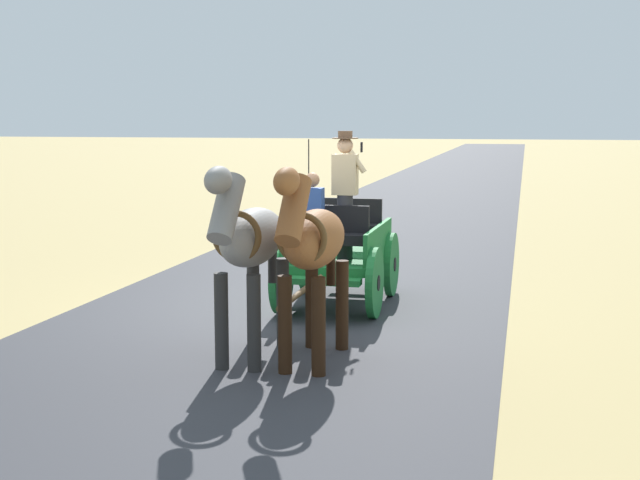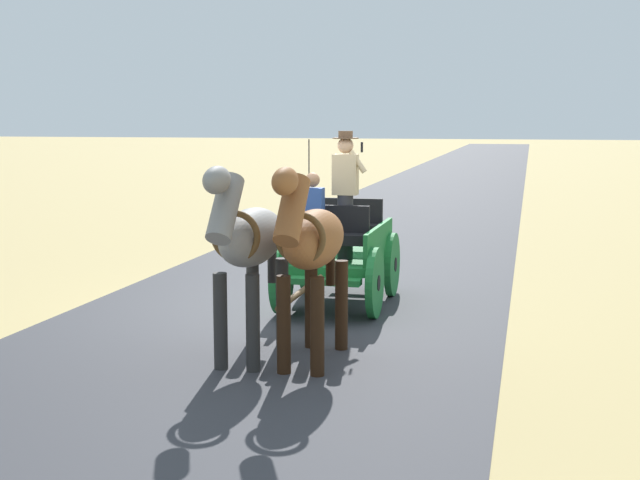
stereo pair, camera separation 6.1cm
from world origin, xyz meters
TOP-DOWN VIEW (x-y plane):
  - ground_plane at (0.00, 0.00)m, footprint 200.00×200.00m
  - road_surface at (0.00, 0.00)m, footprint 6.00×160.00m
  - horse_drawn_carriage at (-0.59, -0.40)m, footprint 1.43×4.50m
  - horse_near_side at (-0.95, 2.63)m, footprint 0.59×2.13m
  - horse_off_side at (-0.24, 2.63)m, footprint 0.57×2.13m

SIDE VIEW (x-z plane):
  - ground_plane at x=0.00m, z-range 0.00..0.00m
  - road_surface at x=0.00m, z-range 0.00..0.01m
  - horse_drawn_carriage at x=-0.59m, z-range -0.43..2.07m
  - horse_near_side at x=-0.95m, z-range 0.22..2.43m
  - horse_off_side at x=-0.24m, z-range 0.22..2.43m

